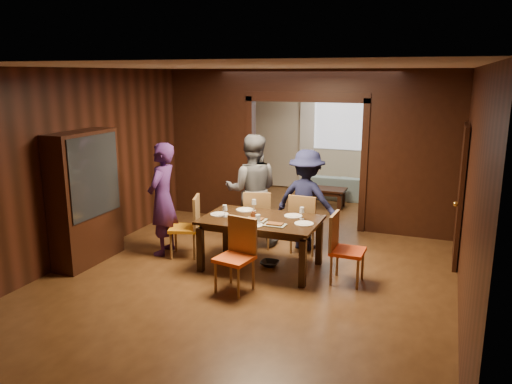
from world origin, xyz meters
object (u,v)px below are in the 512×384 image
at_px(person_grey, 252,190).
at_px(sofa, 342,187).
at_px(person_navy, 307,200).
at_px(chair_far_r, 306,223).
at_px(person_purple, 162,199).
at_px(hutch, 85,198).
at_px(coffee_table, 327,197).
at_px(chair_left, 184,226).
at_px(chair_far_l, 258,218).
at_px(dining_table, 261,243).
at_px(chair_right, 348,249).
at_px(chair_near, 234,256).

height_order(person_grey, sofa, person_grey).
xyz_separation_m(person_navy, chair_far_r, (0.04, -0.18, -0.33)).
height_order(person_purple, hutch, hutch).
bearing_deg(coffee_table, chair_left, -110.17).
xyz_separation_m(person_navy, coffee_table, (-0.29, 2.72, -0.62)).
relative_size(chair_left, chair_far_l, 1.00).
bearing_deg(chair_far_r, dining_table, 66.99).
height_order(dining_table, chair_far_r, chair_far_r).
relative_size(person_purple, chair_far_l, 1.84).
bearing_deg(chair_right, chair_far_r, 42.63).
bearing_deg(person_purple, chair_far_l, 116.81).
distance_m(person_navy, coffee_table, 2.80).
bearing_deg(hutch, person_navy, 31.57).
distance_m(sofa, coffee_table, 0.85).
relative_size(person_purple, sofa, 0.96).
distance_m(chair_near, hutch, 2.57).
relative_size(person_grey, chair_left, 1.92).
distance_m(person_purple, person_navy, 2.31).
distance_m(person_navy, sofa, 3.60).
relative_size(dining_table, hutch, 0.85).
height_order(chair_far_r, hutch, hutch).
bearing_deg(person_grey, chair_far_l, 127.03).
distance_m(chair_right, chair_far_r, 1.31).
relative_size(person_navy, dining_table, 0.97).
distance_m(dining_table, chair_near, 0.90).
height_order(person_navy, chair_left, person_navy).
xyz_separation_m(person_grey, chair_right, (1.82, -1.03, -0.44)).
bearing_deg(sofa, chair_right, 100.30).
relative_size(person_grey, coffee_table, 2.32).
xyz_separation_m(person_grey, chair_near, (0.49, -1.85, -0.44)).
xyz_separation_m(person_navy, hutch, (-2.93, -1.80, 0.18)).
relative_size(dining_table, chair_near, 1.75).
distance_m(chair_far_l, chair_near, 1.78).
bearing_deg(chair_far_r, person_grey, -1.22).
bearing_deg(chair_near, sofa, 97.23).
xyz_separation_m(chair_far_l, chair_near, (0.34, -1.75, 0.00)).
bearing_deg(chair_far_l, chair_right, 133.35).
relative_size(dining_table, chair_left, 1.75).
distance_m(chair_right, chair_far_l, 1.92).
xyz_separation_m(coffee_table, chair_left, (-1.39, -3.77, 0.28)).
height_order(sofa, hutch, hutch).
relative_size(sofa, hutch, 0.93).
height_order(chair_left, hutch, hutch).
bearing_deg(person_grey, hutch, 21.39).
relative_size(sofa, chair_left, 1.91).
distance_m(chair_left, chair_far_l, 1.24).
distance_m(person_navy, chair_far_r, 0.38).
distance_m(sofa, chair_left, 4.86).
distance_m(person_grey, chair_left, 1.29).
bearing_deg(coffee_table, dining_table, -91.32).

